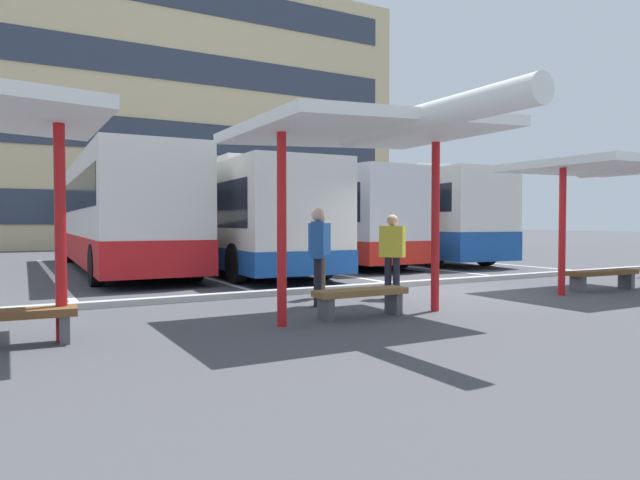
# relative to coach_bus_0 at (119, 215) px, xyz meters

# --- Properties ---
(ground_plane) EXTENTS (160.00, 160.00, 0.00)m
(ground_plane) POSITION_rel_coach_bus_0_xyz_m (5.23, -9.19, -1.74)
(ground_plane) COLOR #47474C
(terminal_building) EXTENTS (32.26, 13.21, 19.76)m
(terminal_building) POSITION_rel_coach_bus_0_xyz_m (5.26, 21.38, 6.78)
(terminal_building) COLOR #D1BC8C
(terminal_building) RESTS_ON ground
(coach_bus_0) EXTENTS (2.87, 12.21, 3.75)m
(coach_bus_0) POSITION_rel_coach_bus_0_xyz_m (0.00, 0.00, 0.00)
(coach_bus_0) COLOR silver
(coach_bus_0) RESTS_ON ground
(coach_bus_1) EXTENTS (3.16, 12.55, 3.46)m
(coach_bus_1) POSITION_rel_coach_bus_0_xyz_m (3.21, -0.95, -0.12)
(coach_bus_1) COLOR silver
(coach_bus_1) RESTS_ON ground
(coach_bus_2) EXTENTS (2.79, 11.89, 3.58)m
(coach_bus_2) POSITION_rel_coach_bus_0_xyz_m (6.82, 0.40, -0.07)
(coach_bus_2) COLOR silver
(coach_bus_2) RESTS_ON ground
(coach_bus_3) EXTENTS (3.61, 11.49, 3.66)m
(coach_bus_3) POSITION_rel_coach_bus_0_xyz_m (10.75, -0.24, -0.06)
(coach_bus_3) COLOR silver
(coach_bus_3) RESTS_ON ground
(lane_stripe_0) EXTENTS (0.16, 14.00, 0.01)m
(lane_stripe_0) POSITION_rel_coach_bus_0_xyz_m (-2.01, -0.93, -1.73)
(lane_stripe_0) COLOR white
(lane_stripe_0) RESTS_ON ground
(lane_stripe_1) EXTENTS (0.16, 14.00, 0.01)m
(lane_stripe_1) POSITION_rel_coach_bus_0_xyz_m (1.61, -0.93, -1.73)
(lane_stripe_1) COLOR white
(lane_stripe_1) RESTS_ON ground
(lane_stripe_2) EXTENTS (0.16, 14.00, 0.01)m
(lane_stripe_2) POSITION_rel_coach_bus_0_xyz_m (5.23, -0.93, -1.73)
(lane_stripe_2) COLOR white
(lane_stripe_2) RESTS_ON ground
(lane_stripe_3) EXTENTS (0.16, 14.00, 0.01)m
(lane_stripe_3) POSITION_rel_coach_bus_0_xyz_m (8.85, -0.93, -1.73)
(lane_stripe_3) COLOR white
(lane_stripe_3) RESTS_ON ground
(lane_stripe_4) EXTENTS (0.16, 14.00, 0.01)m
(lane_stripe_4) POSITION_rel_coach_bus_0_xyz_m (12.46, -0.93, -1.73)
(lane_stripe_4) COLOR white
(lane_stripe_4) RESTS_ON ground
(waiting_shelter_1) EXTENTS (3.89, 4.87, 3.11)m
(waiting_shelter_1) POSITION_rel_coach_bus_0_xyz_m (1.81, -11.43, 1.14)
(waiting_shelter_1) COLOR red
(waiting_shelter_1) RESTS_ON ground
(bench_2) EXTENTS (1.59, 0.42, 0.45)m
(bench_2) POSITION_rel_coach_bus_0_xyz_m (1.81, -11.05, -1.40)
(bench_2) COLOR brown
(bench_2) RESTS_ON ground
(waiting_shelter_2) EXTENTS (3.98, 4.76, 2.88)m
(waiting_shelter_2) POSITION_rel_coach_bus_0_xyz_m (8.41, -11.13, 0.93)
(waiting_shelter_2) COLOR red
(waiting_shelter_2) RESTS_ON ground
(bench_3) EXTENTS (1.90, 0.54, 0.45)m
(bench_3) POSITION_rel_coach_bus_0_xyz_m (8.41, -10.78, -1.40)
(bench_3) COLOR brown
(bench_3) RESTS_ON ground
(platform_kerb) EXTENTS (44.00, 0.24, 0.12)m
(platform_kerb) POSITION_rel_coach_bus_0_xyz_m (5.23, -8.00, -1.68)
(platform_kerb) COLOR #ADADA8
(platform_kerb) RESTS_ON ground
(waiting_passenger_0) EXTENTS (0.45, 0.55, 1.76)m
(waiting_passenger_0) POSITION_rel_coach_bus_0_xyz_m (1.76, -9.73, -0.70)
(waiting_passenger_0) COLOR black
(waiting_passenger_0) RESTS_ON ground
(waiting_passenger_2) EXTENTS (0.54, 0.44, 1.73)m
(waiting_passenger_2) POSITION_rel_coach_bus_0_xyz_m (2.31, -8.82, -0.73)
(waiting_passenger_2) COLOR brown
(waiting_passenger_2) RESTS_ON ground
(waiting_passenger_3) EXTENTS (0.46, 0.52, 1.67)m
(waiting_passenger_3) POSITION_rel_coach_bus_0_xyz_m (3.54, -9.55, -0.77)
(waiting_passenger_3) COLOR black
(waiting_passenger_3) RESTS_ON ground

